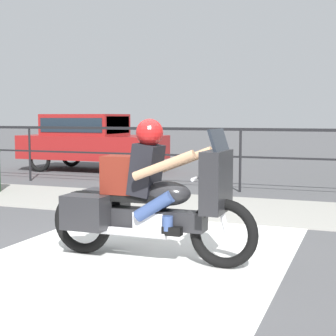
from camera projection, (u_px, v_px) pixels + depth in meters
ground_plane at (128, 259)px, 5.56m from camera, size 120.00×120.00×0.00m
sidewalk_band at (214, 207)px, 8.72m from camera, size 44.00×2.40×0.01m
crosswalk_band at (125, 264)px, 5.35m from camera, size 3.22×6.00×0.01m
fence_railing at (241, 142)px, 10.39m from camera, size 36.00×0.05×1.31m
motorcycle at (148, 198)px, 5.46m from camera, size 2.35×0.76×1.52m
parked_car at (90, 138)px, 14.55m from camera, size 3.99×1.79×1.60m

